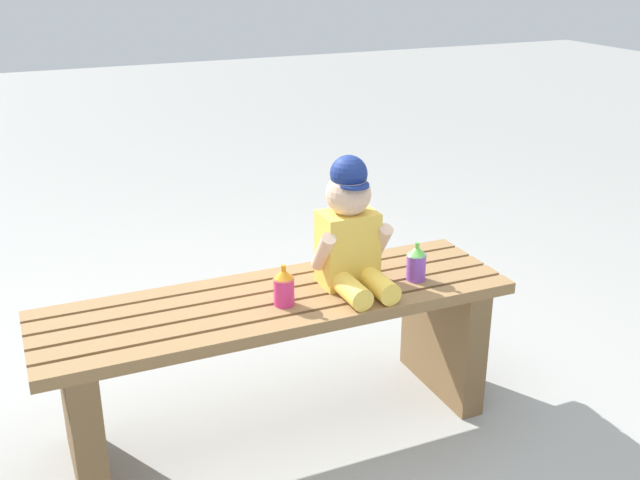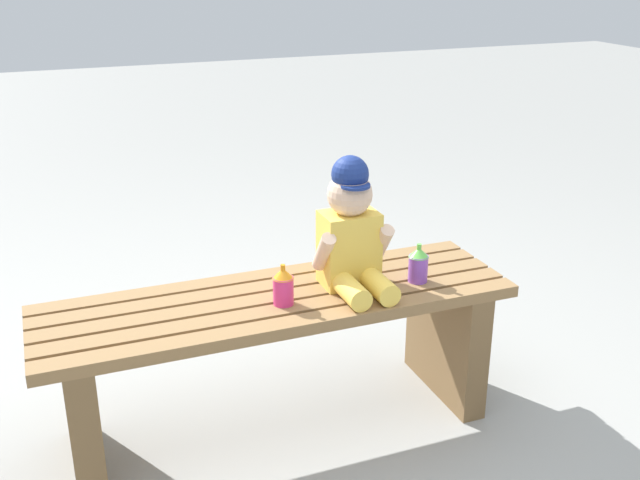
# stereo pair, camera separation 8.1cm
# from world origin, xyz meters

# --- Properties ---
(ground_plane) EXTENTS (16.00, 16.00, 0.00)m
(ground_plane) POSITION_xyz_m (0.00, 0.00, 0.00)
(ground_plane) COLOR #999993
(park_bench) EXTENTS (1.42, 0.41, 0.46)m
(park_bench) POSITION_xyz_m (0.00, 0.00, 0.30)
(park_bench) COLOR olive
(park_bench) RESTS_ON ground_plane
(child_figure) EXTENTS (0.23, 0.27, 0.40)m
(child_figure) POSITION_xyz_m (0.23, -0.01, 0.64)
(child_figure) COLOR #F2C64C
(child_figure) RESTS_ON park_bench
(sippy_cup_left) EXTENTS (0.06, 0.06, 0.12)m
(sippy_cup_left) POSITION_xyz_m (0.00, -0.06, 0.52)
(sippy_cup_left) COLOR #E5337F
(sippy_cup_left) RESTS_ON park_bench
(sippy_cup_right) EXTENTS (0.06, 0.06, 0.12)m
(sippy_cup_right) POSITION_xyz_m (0.44, -0.06, 0.52)
(sippy_cup_right) COLOR #8C4CCC
(sippy_cup_right) RESTS_ON park_bench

